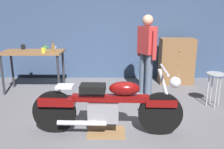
% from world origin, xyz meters
% --- Properties ---
extents(ground_plane, '(12.00, 12.00, 0.00)m').
position_xyz_m(ground_plane, '(0.00, 0.00, 0.00)').
color(ground_plane, slate).
extents(back_wall, '(8.00, 0.12, 3.10)m').
position_xyz_m(back_wall, '(0.00, 2.80, 1.55)').
color(back_wall, '#384C70').
rests_on(back_wall, ground_plane).
extents(workbench, '(1.30, 0.64, 0.90)m').
position_xyz_m(workbench, '(-1.75, 1.68, 0.79)').
color(workbench, brown).
rests_on(workbench, ground_plane).
extents(motorcycle, '(2.19, 0.60, 1.00)m').
position_xyz_m(motorcycle, '(-0.08, -0.22, 0.45)').
color(motorcycle, black).
rests_on(motorcycle, ground_plane).
extents(person_standing, '(0.38, 0.50, 1.67)m').
position_xyz_m(person_standing, '(0.69, 1.52, 0.93)').
color(person_standing, '#4F5E72').
rests_on(person_standing, ground_plane).
extents(shop_stool, '(0.32, 0.32, 0.64)m').
position_xyz_m(shop_stool, '(1.88, 0.84, 0.50)').
color(shop_stool, '#B2B2B7').
rests_on(shop_stool, ground_plane).
extents(wooden_dresser, '(0.80, 0.47, 1.10)m').
position_xyz_m(wooden_dresser, '(1.52, 2.30, 0.55)').
color(wooden_dresser, brown).
rests_on(wooden_dresser, ground_plane).
extents(drip_tray, '(0.56, 0.40, 0.01)m').
position_xyz_m(drip_tray, '(-0.11, -0.22, 0.01)').
color(drip_tray, olive).
rests_on(drip_tray, ground_plane).
extents(mug_white_ceramic, '(0.11, 0.08, 0.10)m').
position_xyz_m(mug_white_ceramic, '(-1.34, 1.86, 0.95)').
color(mug_white_ceramic, white).
rests_on(mug_white_ceramic, workbench).
extents(mug_green_speckled, '(0.12, 0.09, 0.10)m').
position_xyz_m(mug_green_speckled, '(-1.52, 1.86, 0.95)').
color(mug_green_speckled, '#3D7F4C').
rests_on(mug_green_speckled, workbench).
extents(mug_yellow_tall, '(0.11, 0.08, 0.11)m').
position_xyz_m(mug_yellow_tall, '(-1.46, 1.48, 0.95)').
color(mug_yellow_tall, yellow).
rests_on(mug_yellow_tall, workbench).
extents(mug_black_matte, '(0.12, 0.08, 0.11)m').
position_xyz_m(mug_black_matte, '(-2.03, 1.92, 0.95)').
color(mug_black_matte, black).
rests_on(mug_black_matte, workbench).
extents(bottle, '(0.06, 0.06, 0.24)m').
position_xyz_m(bottle, '(-1.25, 1.46, 1.00)').
color(bottle, olive).
rests_on(bottle, workbench).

